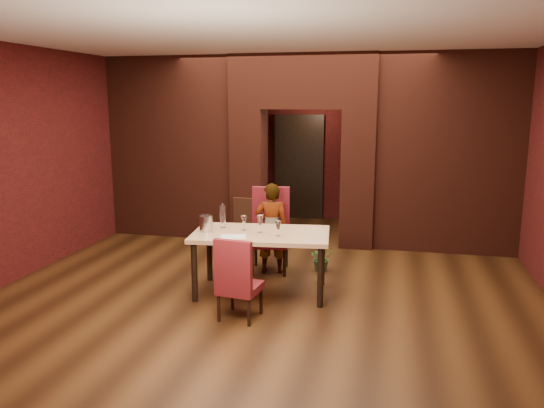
{
  "coord_description": "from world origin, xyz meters",
  "views": [
    {
      "loc": [
        1.52,
        -6.88,
        2.45
      ],
      "look_at": [
        -0.07,
        0.0,
        1.06
      ],
      "focal_mm": 35.0,
      "sensor_mm": 36.0,
      "label": 1
    }
  ],
  "objects_px": {
    "wine_glass_a": "(244,223)",
    "water_bottle": "(223,216)",
    "person_seated": "(272,228)",
    "wine_glass_c": "(278,229)",
    "wine_bucket": "(206,223)",
    "dining_table": "(261,263)",
    "potted_plant": "(322,258)",
    "wine_glass_b": "(260,224)",
    "chair_far": "(270,231)",
    "chair_near": "(240,277)"
  },
  "relations": [
    {
      "from": "person_seated",
      "to": "wine_glass_c",
      "type": "relative_size",
      "value": 6.93
    },
    {
      "from": "wine_glass_a",
      "to": "dining_table",
      "type": "bearing_deg",
      "value": -13.44
    },
    {
      "from": "chair_far",
      "to": "wine_glass_a",
      "type": "xyz_separation_m",
      "value": [
        -0.14,
        -0.83,
        0.3
      ]
    },
    {
      "from": "wine_glass_c",
      "to": "wine_bucket",
      "type": "bearing_deg",
      "value": 177.97
    },
    {
      "from": "dining_table",
      "to": "chair_far",
      "type": "bearing_deg",
      "value": 89.98
    },
    {
      "from": "dining_table",
      "to": "water_bottle",
      "type": "xyz_separation_m",
      "value": [
        -0.55,
        0.15,
        0.56
      ]
    },
    {
      "from": "wine_glass_a",
      "to": "water_bottle",
      "type": "height_order",
      "value": "water_bottle"
    },
    {
      "from": "chair_far",
      "to": "wine_glass_c",
      "type": "xyz_separation_m",
      "value": [
        0.35,
        -1.03,
        0.29
      ]
    },
    {
      "from": "wine_glass_b",
      "to": "wine_bucket",
      "type": "bearing_deg",
      "value": -173.39
    },
    {
      "from": "wine_glass_b",
      "to": "wine_bucket",
      "type": "xyz_separation_m",
      "value": [
        -0.69,
        -0.08,
        -0.01
      ]
    },
    {
      "from": "wine_glass_b",
      "to": "wine_glass_c",
      "type": "bearing_deg",
      "value": -23.83
    },
    {
      "from": "wine_glass_b",
      "to": "wine_glass_c",
      "type": "xyz_separation_m",
      "value": [
        0.26,
        -0.11,
        -0.02
      ]
    },
    {
      "from": "wine_bucket",
      "to": "wine_glass_b",
      "type": "bearing_deg",
      "value": 6.61
    },
    {
      "from": "wine_glass_c",
      "to": "water_bottle",
      "type": "distance_m",
      "value": 0.86
    },
    {
      "from": "water_bottle",
      "to": "potted_plant",
      "type": "xyz_separation_m",
      "value": [
        1.2,
        0.92,
        -0.77
      ]
    },
    {
      "from": "person_seated",
      "to": "chair_near",
      "type": "bearing_deg",
      "value": 86.1
    },
    {
      "from": "person_seated",
      "to": "water_bottle",
      "type": "xyz_separation_m",
      "value": [
        -0.5,
        -0.69,
        0.31
      ]
    },
    {
      "from": "chair_far",
      "to": "wine_bucket",
      "type": "bearing_deg",
      "value": -129.18
    },
    {
      "from": "person_seated",
      "to": "wine_glass_c",
      "type": "xyz_separation_m",
      "value": [
        0.31,
        -0.98,
        0.24
      ]
    },
    {
      "from": "wine_glass_c",
      "to": "potted_plant",
      "type": "distance_m",
      "value": 1.45
    },
    {
      "from": "chair_far",
      "to": "wine_glass_b",
      "type": "height_order",
      "value": "chair_far"
    },
    {
      "from": "person_seated",
      "to": "wine_glass_a",
      "type": "relative_size",
      "value": 6.82
    },
    {
      "from": "wine_glass_a",
      "to": "chair_far",
      "type": "bearing_deg",
      "value": 80.22
    },
    {
      "from": "wine_glass_a",
      "to": "wine_bucket",
      "type": "height_order",
      "value": "wine_bucket"
    },
    {
      "from": "dining_table",
      "to": "wine_glass_c",
      "type": "height_order",
      "value": "wine_glass_c"
    },
    {
      "from": "water_bottle",
      "to": "wine_glass_b",
      "type": "bearing_deg",
      "value": -17.25
    },
    {
      "from": "wine_glass_a",
      "to": "wine_glass_c",
      "type": "height_order",
      "value": "wine_glass_a"
    },
    {
      "from": "wine_glass_a",
      "to": "water_bottle",
      "type": "xyz_separation_m",
      "value": [
        -0.31,
        0.09,
        0.06
      ]
    },
    {
      "from": "wine_glass_b",
      "to": "potted_plant",
      "type": "relative_size",
      "value": 0.59
    },
    {
      "from": "wine_glass_c",
      "to": "potted_plant",
      "type": "bearing_deg",
      "value": 72.02
    },
    {
      "from": "chair_near",
      "to": "wine_glass_b",
      "type": "xyz_separation_m",
      "value": [
        0.03,
        0.81,
        0.43
      ]
    },
    {
      "from": "wine_glass_c",
      "to": "potted_plant",
      "type": "xyz_separation_m",
      "value": [
        0.39,
        1.21,
        -0.71
      ]
    },
    {
      "from": "potted_plant",
      "to": "wine_glass_b",
      "type": "bearing_deg",
      "value": -120.69
    },
    {
      "from": "chair_far",
      "to": "potted_plant",
      "type": "height_order",
      "value": "chair_far"
    },
    {
      "from": "chair_far",
      "to": "wine_glass_b",
      "type": "bearing_deg",
      "value": -92.33
    },
    {
      "from": "chair_far",
      "to": "person_seated",
      "type": "bearing_deg",
      "value": -59.25
    },
    {
      "from": "chair_far",
      "to": "wine_glass_a",
      "type": "bearing_deg",
      "value": -107.96
    },
    {
      "from": "chair_near",
      "to": "water_bottle",
      "type": "relative_size",
      "value": 3.02
    },
    {
      "from": "wine_bucket",
      "to": "potted_plant",
      "type": "distance_m",
      "value": 1.92
    },
    {
      "from": "dining_table",
      "to": "potted_plant",
      "type": "bearing_deg",
      "value": 52.61
    },
    {
      "from": "wine_glass_c",
      "to": "dining_table",
      "type": "bearing_deg",
      "value": 151.29
    },
    {
      "from": "wine_bucket",
      "to": "water_bottle",
      "type": "relative_size",
      "value": 0.64
    },
    {
      "from": "person_seated",
      "to": "wine_bucket",
      "type": "height_order",
      "value": "person_seated"
    },
    {
      "from": "chair_far",
      "to": "wine_glass_c",
      "type": "distance_m",
      "value": 1.12
    },
    {
      "from": "wine_glass_b",
      "to": "wine_bucket",
      "type": "distance_m",
      "value": 0.7
    },
    {
      "from": "dining_table",
      "to": "wine_glass_b",
      "type": "bearing_deg",
      "value": -104.36
    },
    {
      "from": "wine_glass_a",
      "to": "potted_plant",
      "type": "relative_size",
      "value": 0.5
    },
    {
      "from": "chair_far",
      "to": "wine_glass_b",
      "type": "distance_m",
      "value": 0.97
    },
    {
      "from": "wine_glass_a",
      "to": "water_bottle",
      "type": "distance_m",
      "value": 0.33
    },
    {
      "from": "dining_table",
      "to": "person_seated",
      "type": "relative_size",
      "value": 1.31
    }
  ]
}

